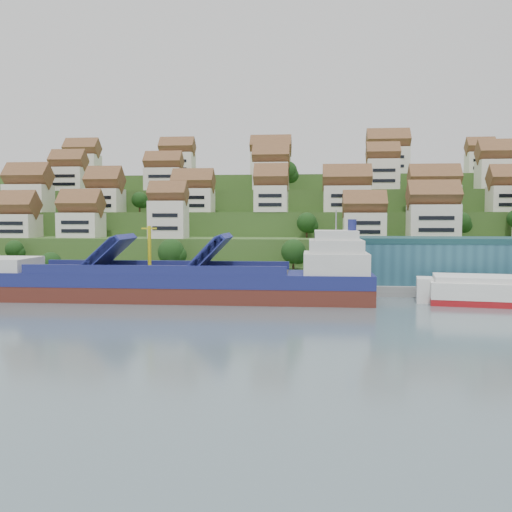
# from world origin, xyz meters

# --- Properties ---
(ground) EXTENTS (300.00, 300.00, 0.00)m
(ground) POSITION_xyz_m (0.00, 0.00, 0.00)
(ground) COLOR slate
(ground) RESTS_ON ground
(quay) EXTENTS (180.00, 14.00, 2.20)m
(quay) POSITION_xyz_m (20.00, 15.00, 1.10)
(quay) COLOR gray
(quay) RESTS_ON ground
(hillside) EXTENTS (260.00, 128.00, 31.00)m
(hillside) POSITION_xyz_m (0.00, 103.55, 10.66)
(hillside) COLOR #2D4C1E
(hillside) RESTS_ON ground
(hillside_village) EXTENTS (156.24, 63.48, 29.01)m
(hillside_village) POSITION_xyz_m (3.33, 61.66, 24.77)
(hillside_village) COLOR silver
(hillside_village) RESTS_ON ground
(hillside_trees) EXTENTS (145.16, 62.23, 31.63)m
(hillside_trees) POSITION_xyz_m (-9.11, 43.50, 16.15)
(hillside_trees) COLOR #1A3F15
(hillside_trees) RESTS_ON ground
(warehouse) EXTENTS (60.00, 15.00, 10.00)m
(warehouse) POSITION_xyz_m (52.00, 17.00, 7.20)
(warehouse) COLOR #27586B
(warehouse) RESTS_ON quay
(flagpole) EXTENTS (1.28, 0.16, 8.00)m
(flagpole) POSITION_xyz_m (18.11, 10.00, 6.88)
(flagpole) COLOR gray
(flagpole) RESTS_ON quay
(cargo_ship) EXTENTS (80.41, 13.24, 17.84)m
(cargo_ship) POSITION_xyz_m (-11.79, -0.66, 3.38)
(cargo_ship) COLOR #56231A
(cargo_ship) RESTS_ON ground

